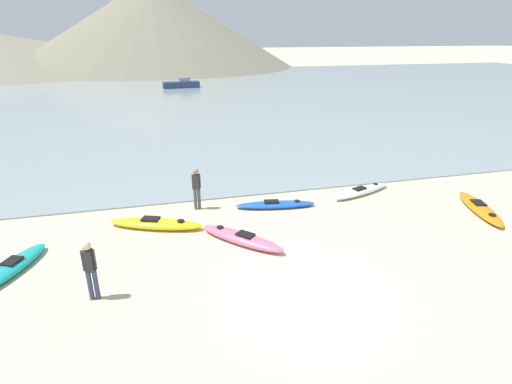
# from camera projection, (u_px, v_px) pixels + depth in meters

# --- Properties ---
(ground_plane) EXTENTS (400.00, 400.00, 0.00)m
(ground_plane) POSITION_uv_depth(u_px,v_px,m) (309.00, 293.00, 11.18)
(ground_plane) COLOR beige
(bay_water) EXTENTS (160.00, 70.00, 0.06)m
(bay_water) POSITION_uv_depth(u_px,v_px,m) (182.00, 92.00, 49.27)
(bay_water) COLOR gray
(bay_water) RESTS_ON ground_plane
(far_hill_midleft) EXTENTS (59.25, 59.25, 17.37)m
(far_hill_midleft) POSITION_uv_depth(u_px,v_px,m) (153.00, 24.00, 84.58)
(far_hill_midleft) COLOR gray
(far_hill_midleft) RESTS_ON ground_plane
(kayak_on_sand_0) EXTENTS (2.00, 3.14, 0.36)m
(kayak_on_sand_0) POSITION_uv_depth(u_px,v_px,m) (9.00, 269.00, 12.05)
(kayak_on_sand_0) COLOR teal
(kayak_on_sand_0) RESTS_ON ground_plane
(kayak_on_sand_1) EXTENTS (2.80, 2.94, 0.40)m
(kayak_on_sand_1) POSITION_uv_depth(u_px,v_px,m) (241.00, 238.00, 13.80)
(kayak_on_sand_1) COLOR #E5668C
(kayak_on_sand_1) RESTS_ON ground_plane
(kayak_on_sand_2) EXTENTS (3.59, 2.02, 0.39)m
(kayak_on_sand_2) POSITION_uv_depth(u_px,v_px,m) (156.00, 224.00, 14.86)
(kayak_on_sand_2) COLOR yellow
(kayak_on_sand_2) RESTS_ON ground_plane
(kayak_on_sand_3) EXTENTS (3.33, 1.70, 0.34)m
(kayak_on_sand_3) POSITION_uv_depth(u_px,v_px,m) (362.00, 191.00, 18.00)
(kayak_on_sand_3) COLOR white
(kayak_on_sand_3) RESTS_ON ground_plane
(kayak_on_sand_4) EXTENTS (3.38, 1.17, 0.30)m
(kayak_on_sand_4) POSITION_uv_depth(u_px,v_px,m) (275.00, 205.00, 16.62)
(kayak_on_sand_4) COLOR blue
(kayak_on_sand_4) RESTS_ON ground_plane
(kayak_on_sand_5) EXTENTS (1.78, 3.57, 0.34)m
(kayak_on_sand_5) POSITION_uv_depth(u_px,v_px,m) (480.00, 208.00, 16.26)
(kayak_on_sand_5) COLOR orange
(kayak_on_sand_5) RESTS_ON ground_plane
(person_near_foreground) EXTENTS (0.36, 0.25, 1.76)m
(person_near_foreground) POSITION_uv_depth(u_px,v_px,m) (90.00, 267.00, 10.57)
(person_near_foreground) COLOR #384260
(person_near_foreground) RESTS_ON ground_plane
(person_near_waterline) EXTENTS (0.36, 0.29, 1.76)m
(person_near_waterline) POSITION_uv_depth(u_px,v_px,m) (196.00, 186.00, 16.15)
(person_near_waterline) COLOR #4C4C4C
(person_near_waterline) RESTS_ON ground_plane
(moored_boat_1) EXTENTS (4.85, 1.76, 1.34)m
(moored_boat_1) POSITION_uv_depth(u_px,v_px,m) (181.00, 84.00, 52.83)
(moored_boat_1) COLOR navy
(moored_boat_1) RESTS_ON bay_water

